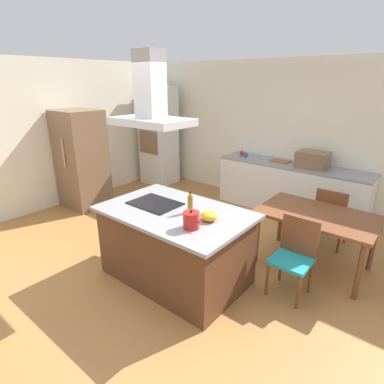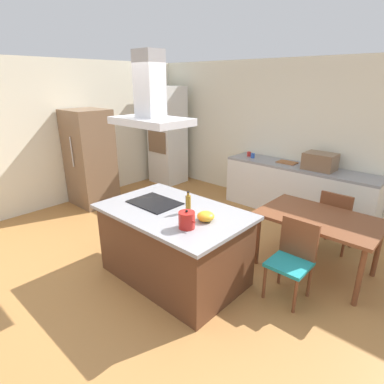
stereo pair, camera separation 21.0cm
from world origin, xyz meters
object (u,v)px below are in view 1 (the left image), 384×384
Objects in this scene: olive_oil_bottle at (190,204)px; tea_kettle at (191,220)px; mixing_bowl at (209,216)px; cutting_board at (280,161)px; wall_oven_stack at (158,136)px; chair_facing_island at (295,252)px; coffee_mug_blue at (246,155)px; range_hood at (151,102)px; dining_table at (317,220)px; chair_facing_back_wall at (331,214)px; countertop_microwave at (312,160)px; refrigerator at (82,160)px; coffee_mug_red at (242,153)px; cooktop at (155,203)px.

tea_kettle is at bearing -49.01° from olive_oil_bottle.
cutting_board is at bearing 99.78° from mixing_bowl.
wall_oven_stack is 4.61m from chair_facing_island.
wall_oven_stack is (-2.19, -0.20, 0.16)m from coffee_mug_blue.
tea_kettle is 1.37m from range_hood.
range_hood is at bearing -139.48° from dining_table.
chair_facing_island is (0.00, -1.33, 0.00)m from chair_facing_back_wall.
dining_table is 0.68m from chair_facing_island.
range_hood is at bearing -177.73° from mixing_bowl.
countertop_microwave is 4.18m from refrigerator.
chair_facing_back_wall is at bearing 90.00° from dining_table.
coffee_mug_blue is 2.47m from dining_table.
cutting_board is (-0.47, 3.16, -0.08)m from tea_kettle.
tea_kettle reaches higher than chair_facing_island.
dining_table is (1.93, -1.53, -0.28)m from coffee_mug_blue.
olive_oil_bottle reaches higher than coffee_mug_red.
dining_table is at bearing 8.69° from refrigerator.
mixing_bowl is at bearing 82.91° from tea_kettle.
cooktop is 3.19× the size of mixing_bowl.
chair_facing_back_wall is 1.33m from chair_facing_island.
wall_oven_stack reaches higher than countertop_microwave.
refrigerator reaches higher than olive_oil_bottle.
countertop_microwave is 1.47× the size of cutting_board.
tea_kettle is 0.87× the size of olive_oil_bottle.
chair_facing_back_wall is at bearing 17.30° from refrigerator.
mixing_bowl is 1.07m from chair_facing_island.
range_hood is (0.38, -2.84, 1.16)m from coffee_mug_blue.
refrigerator is 1.30× the size of dining_table.
chair_facing_island is (1.93, -2.19, -0.44)m from coffee_mug_blue.
olive_oil_bottle is 0.75× the size of cutting_board.
mixing_bowl is at bearing -80.22° from cutting_board.
countertop_microwave is 1.28m from coffee_mug_blue.
coffee_mug_red is (-1.30, 2.88, -0.01)m from mixing_bowl.
tea_kettle is at bearing -131.59° from chair_facing_island.
wall_oven_stack is 1.98m from refrigerator.
coffee_mug_red is 0.10× the size of chair_facing_back_wall.
refrigerator is 4.22m from chair_facing_island.
cutting_board is 3.18m from range_hood.
dining_table is at bearing -52.20° from cutting_board.
coffee_mug_red reaches higher than chair_facing_back_wall.
chair_facing_back_wall is at bearing 90.00° from chair_facing_island.
range_hood is (-0.89, -2.88, 1.06)m from countertop_microwave.
cutting_board is 0.38× the size of chair_facing_back_wall.
tea_kettle reaches higher than cooktop.
range_hood reaches higher than countertop_microwave.
cooktop is 0.52m from olive_oil_bottle.
coffee_mug_red is at bearing 7.22° from wall_oven_stack.
olive_oil_bottle is at bearing -72.32° from coffee_mug_blue.
olive_oil_bottle is 1.21m from range_hood.
coffee_mug_red is at bearing 114.37° from mixing_bowl.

